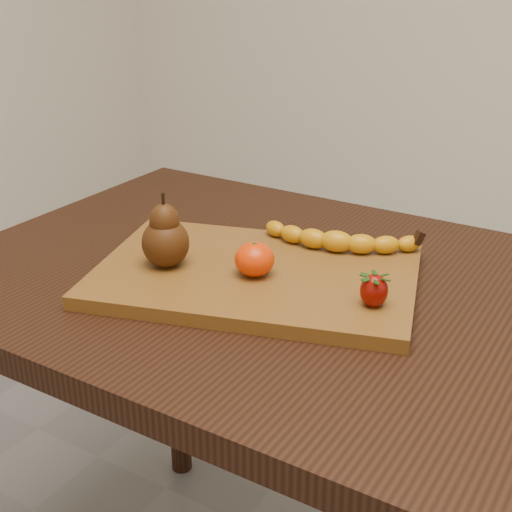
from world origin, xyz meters
The scene contains 6 objects.
table centered at (0.00, 0.00, 0.66)m, with size 1.00×0.70×0.76m.
cutting_board centered at (-0.03, -0.03, 0.77)m, with size 0.45×0.30×0.02m, color brown.
banana centered at (0.04, 0.09, 0.80)m, with size 0.21×0.05×0.03m, color orange, non-canonical shape.
pear centered at (-0.15, -0.09, 0.83)m, with size 0.07×0.07×0.11m, color #42210A, non-canonical shape.
mandarin centered at (-0.02, -0.05, 0.80)m, with size 0.06×0.06×0.05m, color #EC3402.
strawberry centered at (0.16, -0.05, 0.80)m, with size 0.04×0.04×0.05m, color #7E0903, non-canonical shape.
Camera 1 is at (0.45, -0.82, 1.20)m, focal length 50.00 mm.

